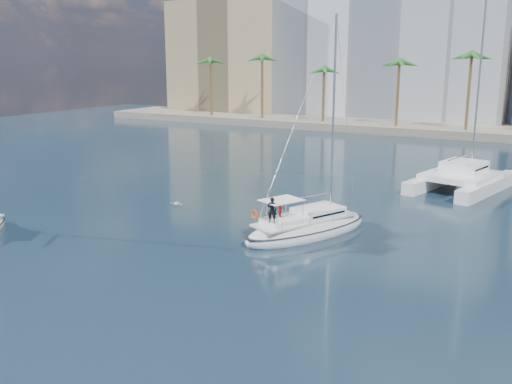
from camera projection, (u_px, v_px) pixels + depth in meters
The scene contains 9 objects.
ground at pixel (232, 238), 37.08m from camera, with size 160.00×160.00×0.00m, color black.
quay at pixel (436, 129), 88.83m from camera, with size 120.00×14.00×1.20m, color gray.
building_modern at pixel (387, 43), 101.61m from camera, with size 42.00×16.00×28.00m, color white.
building_tan_left at pixel (232, 60), 113.07m from camera, with size 22.00×14.00×22.00m, color tan.
palm_left at pixel (235, 64), 99.25m from camera, with size 3.60×3.60×12.30m.
palm_centre at pixel (435, 66), 83.19m from camera, with size 3.60×3.60×12.30m.
main_sloop at pixel (307, 228), 37.70m from camera, with size 7.05×10.43×14.87m.
catamaran at pixel (462, 176), 50.68m from camera, with size 8.34×12.73×17.12m.
seagull at pixel (176, 203), 44.64m from camera, with size 1.19×0.51×0.22m.
Camera 1 is at (18.53, -30.18, 11.48)m, focal length 40.00 mm.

